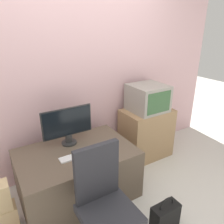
{
  "coord_description": "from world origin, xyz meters",
  "views": [
    {
      "loc": [
        -1.06,
        -1.15,
        1.83
      ],
      "look_at": [
        0.24,
        0.98,
        0.83
      ],
      "focal_mm": 35.0,
      "sensor_mm": 36.0,
      "label": 1
    }
  ],
  "objects_px": {
    "office_chair": "(105,211)",
    "handbag": "(165,218)",
    "crt_tv": "(148,98)",
    "cardboard_box_lower": "(1,221)",
    "mouse": "(96,148)",
    "keyboard": "(77,156)",
    "main_monitor": "(68,125)"
  },
  "relations": [
    {
      "from": "handbag",
      "to": "crt_tv",
      "type": "bearing_deg",
      "value": 58.87
    },
    {
      "from": "keyboard",
      "to": "office_chair",
      "type": "xyz_separation_m",
      "value": [
        -0.02,
        -0.62,
        -0.18
      ]
    },
    {
      "from": "mouse",
      "to": "handbag",
      "type": "relative_size",
      "value": 0.13
    },
    {
      "from": "cardboard_box_lower",
      "to": "mouse",
      "type": "bearing_deg",
      "value": 1.15
    },
    {
      "from": "office_chair",
      "to": "handbag",
      "type": "relative_size",
      "value": 2.49
    },
    {
      "from": "main_monitor",
      "to": "keyboard",
      "type": "relative_size",
      "value": 1.55
    },
    {
      "from": "keyboard",
      "to": "mouse",
      "type": "bearing_deg",
      "value": 6.83
    },
    {
      "from": "crt_tv",
      "to": "handbag",
      "type": "height_order",
      "value": "crt_tv"
    },
    {
      "from": "office_chair",
      "to": "cardboard_box_lower",
      "type": "height_order",
      "value": "office_chair"
    },
    {
      "from": "cardboard_box_lower",
      "to": "handbag",
      "type": "height_order",
      "value": "handbag"
    },
    {
      "from": "main_monitor",
      "to": "keyboard",
      "type": "height_order",
      "value": "main_monitor"
    },
    {
      "from": "office_chair",
      "to": "cardboard_box_lower",
      "type": "xyz_separation_m",
      "value": [
        -0.76,
        0.63,
        -0.27
      ]
    },
    {
      "from": "crt_tv",
      "to": "cardboard_box_lower",
      "type": "xyz_separation_m",
      "value": [
        -1.99,
        -0.34,
        -0.76
      ]
    },
    {
      "from": "mouse",
      "to": "handbag",
      "type": "xyz_separation_m",
      "value": [
        0.3,
        -0.8,
        -0.44
      ]
    },
    {
      "from": "office_chair",
      "to": "handbag",
      "type": "bearing_deg",
      "value": -14.85
    },
    {
      "from": "handbag",
      "to": "cardboard_box_lower",
      "type": "bearing_deg",
      "value": 149.54
    },
    {
      "from": "cardboard_box_lower",
      "to": "crt_tv",
      "type": "bearing_deg",
      "value": 9.7
    },
    {
      "from": "keyboard",
      "to": "handbag",
      "type": "height_order",
      "value": "keyboard"
    },
    {
      "from": "main_monitor",
      "to": "crt_tv",
      "type": "height_order",
      "value": "crt_tv"
    },
    {
      "from": "main_monitor",
      "to": "keyboard",
      "type": "xyz_separation_m",
      "value": [
        -0.03,
        -0.29,
        -0.22
      ]
    },
    {
      "from": "keyboard",
      "to": "cardboard_box_lower",
      "type": "bearing_deg",
      "value": 179.47
    },
    {
      "from": "main_monitor",
      "to": "handbag",
      "type": "height_order",
      "value": "main_monitor"
    },
    {
      "from": "main_monitor",
      "to": "cardboard_box_lower",
      "type": "bearing_deg",
      "value": -160.57
    },
    {
      "from": "main_monitor",
      "to": "office_chair",
      "type": "relative_size",
      "value": 0.59
    },
    {
      "from": "crt_tv",
      "to": "main_monitor",
      "type": "bearing_deg",
      "value": -177.42
    },
    {
      "from": "office_chair",
      "to": "crt_tv",
      "type": "bearing_deg",
      "value": 38.23
    },
    {
      "from": "office_chair",
      "to": "cardboard_box_lower",
      "type": "bearing_deg",
      "value": 140.52
    },
    {
      "from": "main_monitor",
      "to": "crt_tv",
      "type": "xyz_separation_m",
      "value": [
        1.18,
        0.05,
        0.09
      ]
    },
    {
      "from": "keyboard",
      "to": "cardboard_box_lower",
      "type": "relative_size",
      "value": 1.22
    },
    {
      "from": "crt_tv",
      "to": "office_chair",
      "type": "bearing_deg",
      "value": -141.77
    },
    {
      "from": "mouse",
      "to": "main_monitor",
      "type": "bearing_deg",
      "value": 127.22
    },
    {
      "from": "main_monitor",
      "to": "cardboard_box_lower",
      "type": "xyz_separation_m",
      "value": [
        -0.81,
        -0.29,
        -0.67
      ]
    }
  ]
}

